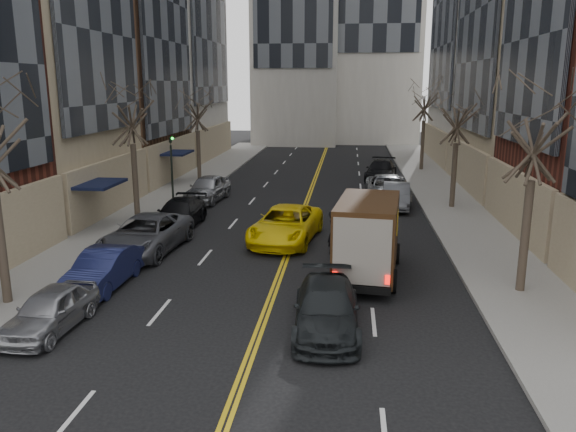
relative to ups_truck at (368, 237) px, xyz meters
name	(u,v)px	position (x,y,z in m)	size (l,w,h in m)	color
sidewalk_left	(173,195)	(-12.41, 14.70, -1.51)	(4.00, 66.00, 0.15)	slate
sidewalk_right	(449,201)	(5.59, 14.70, -1.51)	(4.00, 66.00, 0.15)	slate
tree_lf_mid	(130,98)	(-12.21, 7.70, 5.01)	(3.20, 3.20, 8.91)	#382D23
tree_lf_far	(197,101)	(-12.21, 20.70, 4.44)	(3.20, 3.20, 8.12)	#382D23
tree_rt_near	(538,111)	(5.39, -1.30, 4.87)	(3.20, 3.20, 8.71)	#382D23
tree_rt_mid	(459,104)	(5.39, 12.70, 4.58)	(3.20, 3.20, 8.32)	#382D23
tree_rt_far	(425,91)	(5.39, 27.70, 5.16)	(3.20, 3.20, 9.11)	#382D23
traffic_signal	(172,165)	(-10.80, 9.69, 1.23)	(0.29, 0.26, 4.70)	black
ups_truck	(368,237)	(0.00, 0.00, 0.00)	(2.83, 5.94, 3.14)	black
observer_sedan	(327,308)	(-1.38, -5.08, -0.88)	(2.16, 4.91, 1.40)	black
taxi	(286,225)	(-3.71, 4.62, -0.77)	(2.71, 5.88, 1.63)	yellow
pedestrian	(334,232)	(-1.40, 2.90, -0.62)	(0.70, 0.46, 1.92)	black
parked_lf_a	(50,310)	(-9.71, -6.02, -0.92)	(1.56, 3.88, 1.32)	#999AA0
parked_lf_b	(103,269)	(-9.69, -2.27, -0.88)	(1.50, 4.29, 1.41)	#13183D
parked_lf_c	(146,234)	(-9.71, 2.20, -0.77)	(2.69, 5.83, 1.62)	#4C4E54
parked_lf_d	(179,214)	(-9.54, 6.68, -0.86)	(2.02, 4.96, 1.44)	black
parked_lf_e	(208,188)	(-9.71, 13.39, -0.76)	(1.94, 4.83, 1.65)	#95969B
parked_rt_a	(396,196)	(2.09, 12.57, -0.84)	(1.57, 4.50, 1.48)	#4B4D52
parked_rt_b	(388,189)	(1.69, 14.51, -0.77)	(2.71, 5.89, 1.64)	#999CA0
parked_rt_c	(381,170)	(1.69, 22.40, -0.80)	(2.20, 5.41, 1.57)	black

